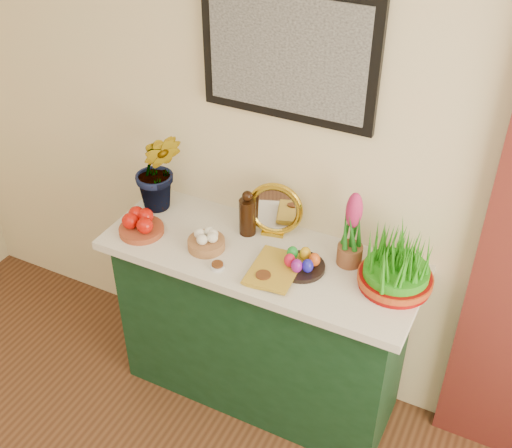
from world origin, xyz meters
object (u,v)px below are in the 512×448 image
at_px(hyacinth_green, 157,158).
at_px(wheatgrass_sabzeh, 397,264).
at_px(sideboard, 261,328).
at_px(book, 253,263).
at_px(mirror, 275,210).

relative_size(hyacinth_green, wheatgrass_sabzeh, 1.77).
xyz_separation_m(sideboard, hyacinth_green, (-0.57, 0.10, 0.73)).
height_order(hyacinth_green, wheatgrass_sabzeh, hyacinth_green).
height_order(hyacinth_green, book, hyacinth_green).
bearing_deg(sideboard, mirror, 93.59).
xyz_separation_m(hyacinth_green, mirror, (0.56, 0.06, -0.15)).
bearing_deg(sideboard, book, -82.91).
bearing_deg(hyacinth_green, mirror, -17.83).
bearing_deg(book, sideboard, 93.10).
distance_m(hyacinth_green, book, 0.67).
relative_size(sideboard, book, 5.00).
bearing_deg(sideboard, wheatgrass_sabzeh, 4.47).
relative_size(sideboard, mirror, 5.03).
height_order(sideboard, book, book).
bearing_deg(hyacinth_green, book, -42.81).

